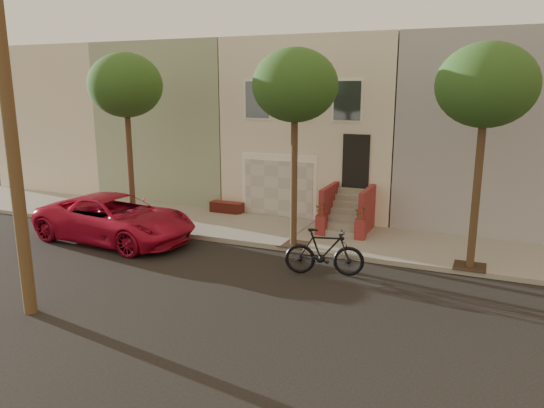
% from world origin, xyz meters
% --- Properties ---
extents(ground, '(90.00, 90.00, 0.00)m').
position_xyz_m(ground, '(0.00, 0.00, 0.00)').
color(ground, black).
rests_on(ground, ground).
extents(sidewalk, '(40.00, 3.70, 0.15)m').
position_xyz_m(sidewalk, '(0.00, 5.35, 0.07)').
color(sidewalk, gray).
rests_on(sidewalk, ground).
extents(house_row, '(33.10, 11.70, 7.00)m').
position_xyz_m(house_row, '(0.00, 11.19, 3.64)').
color(house_row, beige).
rests_on(house_row, sidewalk).
extents(tree_left, '(2.70, 2.57, 6.30)m').
position_xyz_m(tree_left, '(-5.50, 3.90, 5.26)').
color(tree_left, '#2D2116').
rests_on(tree_left, sidewalk).
extents(tree_mid, '(2.70, 2.57, 6.30)m').
position_xyz_m(tree_mid, '(1.00, 3.90, 5.26)').
color(tree_mid, '#2D2116').
rests_on(tree_mid, sidewalk).
extents(tree_right, '(2.70, 2.57, 6.30)m').
position_xyz_m(tree_right, '(6.50, 3.90, 5.26)').
color(tree_right, '#2D2116').
rests_on(tree_right, sidewalk).
extents(pickup_truck, '(5.94, 3.03, 1.61)m').
position_xyz_m(pickup_truck, '(-4.99, 2.28, 0.80)').
color(pickup_truck, '#AF0E2E').
rests_on(pickup_truck, ground).
extents(motorcycle, '(2.34, 1.16, 1.36)m').
position_xyz_m(motorcycle, '(2.68, 1.97, 0.68)').
color(motorcycle, black).
rests_on(motorcycle, ground).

